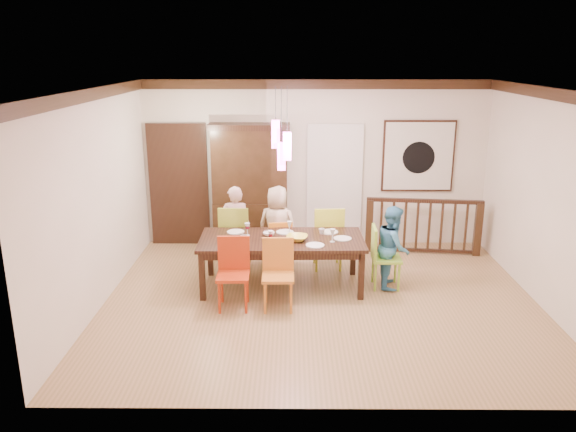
{
  "coord_description": "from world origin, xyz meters",
  "views": [
    {
      "loc": [
        -0.4,
        -7.21,
        3.33
      ],
      "look_at": [
        -0.46,
        0.54,
        1.07
      ],
      "focal_mm": 35.0,
      "sensor_mm": 36.0,
      "label": 1
    }
  ],
  "objects_px": {
    "chair_far_left": "(236,232)",
    "balustrade": "(423,225)",
    "dining_table": "(282,243)",
    "china_hutch": "(250,186)",
    "person_end_right": "(393,247)",
    "person_far_left": "(235,227)",
    "chair_end_right": "(387,253)",
    "person_far_mid": "(277,227)"
  },
  "relations": [
    {
      "from": "balustrade",
      "to": "person_far_left",
      "type": "relative_size",
      "value": 1.47
    },
    {
      "from": "dining_table",
      "to": "person_far_mid",
      "type": "relative_size",
      "value": 1.81
    },
    {
      "from": "person_end_right",
      "to": "person_far_left",
      "type": "bearing_deg",
      "value": 78.44
    },
    {
      "from": "chair_end_right",
      "to": "balustrade",
      "type": "bearing_deg",
      "value": -28.75
    },
    {
      "from": "chair_far_left",
      "to": "person_far_mid",
      "type": "height_order",
      "value": "person_far_mid"
    },
    {
      "from": "dining_table",
      "to": "balustrade",
      "type": "relative_size",
      "value": 1.22
    },
    {
      "from": "dining_table",
      "to": "person_far_left",
      "type": "distance_m",
      "value": 1.12
    },
    {
      "from": "person_far_left",
      "to": "person_end_right",
      "type": "relative_size",
      "value": 1.09
    },
    {
      "from": "chair_far_left",
      "to": "balustrade",
      "type": "distance_m",
      "value": 3.21
    },
    {
      "from": "chair_far_left",
      "to": "balustrade",
      "type": "bearing_deg",
      "value": -165.28
    },
    {
      "from": "chair_far_left",
      "to": "person_end_right",
      "type": "height_order",
      "value": "person_end_right"
    },
    {
      "from": "dining_table",
      "to": "china_hutch",
      "type": "height_order",
      "value": "china_hutch"
    },
    {
      "from": "china_hutch",
      "to": "person_end_right",
      "type": "bearing_deg",
      "value": -38.81
    },
    {
      "from": "balustrade",
      "to": "person_end_right",
      "type": "distance_m",
      "value": 1.62
    },
    {
      "from": "person_far_left",
      "to": "person_far_mid",
      "type": "distance_m",
      "value": 0.67
    },
    {
      "from": "chair_end_right",
      "to": "person_far_left",
      "type": "relative_size",
      "value": 0.69
    },
    {
      "from": "balustrade",
      "to": "person_far_left",
      "type": "height_order",
      "value": "person_far_left"
    },
    {
      "from": "chair_end_right",
      "to": "china_hutch",
      "type": "bearing_deg",
      "value": 50.89
    },
    {
      "from": "chair_far_left",
      "to": "china_hutch",
      "type": "distance_m",
      "value": 1.14
    },
    {
      "from": "chair_far_left",
      "to": "person_far_mid",
      "type": "distance_m",
      "value": 0.67
    },
    {
      "from": "chair_end_right",
      "to": "china_hutch",
      "type": "relative_size",
      "value": 0.42
    },
    {
      "from": "chair_far_left",
      "to": "chair_end_right",
      "type": "relative_size",
      "value": 1.12
    },
    {
      "from": "person_far_left",
      "to": "person_end_right",
      "type": "xyz_separation_m",
      "value": [
        2.38,
        -0.79,
        -0.06
      ]
    },
    {
      "from": "chair_far_left",
      "to": "person_far_left",
      "type": "relative_size",
      "value": 0.78
    },
    {
      "from": "china_hutch",
      "to": "person_far_left",
      "type": "height_order",
      "value": "china_hutch"
    },
    {
      "from": "balustrade",
      "to": "person_far_left",
      "type": "distance_m",
      "value": 3.21
    },
    {
      "from": "chair_far_left",
      "to": "china_hutch",
      "type": "relative_size",
      "value": 0.47
    },
    {
      "from": "person_far_left",
      "to": "person_far_mid",
      "type": "bearing_deg",
      "value": 179.27
    },
    {
      "from": "china_hutch",
      "to": "balustrade",
      "type": "xyz_separation_m",
      "value": [
        2.97,
        -0.35,
        -0.6
      ]
    },
    {
      "from": "china_hutch",
      "to": "chair_far_left",
      "type": "bearing_deg",
      "value": -99.49
    },
    {
      "from": "dining_table",
      "to": "person_end_right",
      "type": "height_order",
      "value": "person_end_right"
    },
    {
      "from": "chair_end_right",
      "to": "person_far_left",
      "type": "bearing_deg",
      "value": 71.66
    },
    {
      "from": "chair_end_right",
      "to": "person_far_mid",
      "type": "distance_m",
      "value": 1.83
    },
    {
      "from": "dining_table",
      "to": "balustrade",
      "type": "distance_m",
      "value": 2.81
    },
    {
      "from": "person_end_right",
      "to": "chair_end_right",
      "type": "bearing_deg",
      "value": 120.65
    },
    {
      "from": "chair_end_right",
      "to": "person_far_mid",
      "type": "xyz_separation_m",
      "value": [
        -1.61,
        0.87,
        0.13
      ]
    },
    {
      "from": "dining_table",
      "to": "balustrade",
      "type": "bearing_deg",
      "value": 30.5
    },
    {
      "from": "person_far_mid",
      "to": "person_end_right",
      "type": "xyz_separation_m",
      "value": [
        1.71,
        -0.82,
        -0.05
      ]
    },
    {
      "from": "dining_table",
      "to": "person_far_mid",
      "type": "height_order",
      "value": "person_far_mid"
    },
    {
      "from": "person_far_mid",
      "to": "chair_far_left",
      "type": "bearing_deg",
      "value": 19.36
    },
    {
      "from": "chair_far_left",
      "to": "balustrade",
      "type": "height_order",
      "value": "chair_far_left"
    },
    {
      "from": "chair_far_left",
      "to": "china_hutch",
      "type": "bearing_deg",
      "value": -96.74
    }
  ]
}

